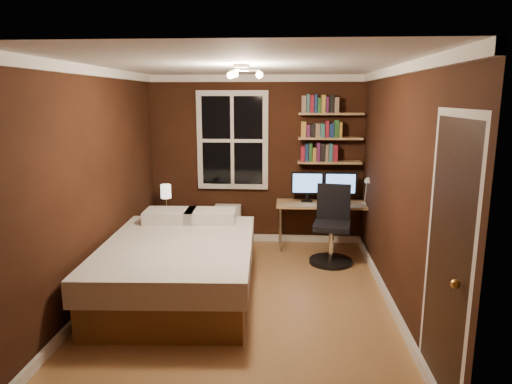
# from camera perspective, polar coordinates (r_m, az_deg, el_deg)

# --- Properties ---
(floor) EXTENTS (4.20, 4.20, 0.00)m
(floor) POSITION_cam_1_polar(r_m,az_deg,el_deg) (5.19, -1.53, -13.10)
(floor) COLOR olive
(floor) RESTS_ON ground
(wall_back) EXTENTS (3.20, 0.04, 2.50)m
(wall_back) POSITION_cam_1_polar(r_m,az_deg,el_deg) (6.87, 0.02, 3.97)
(wall_back) COLOR black
(wall_back) RESTS_ON ground
(wall_left) EXTENTS (0.04, 4.20, 2.50)m
(wall_left) POSITION_cam_1_polar(r_m,az_deg,el_deg) (5.20, -19.46, 0.75)
(wall_left) COLOR black
(wall_left) RESTS_ON ground
(wall_right) EXTENTS (0.04, 4.20, 2.50)m
(wall_right) POSITION_cam_1_polar(r_m,az_deg,el_deg) (4.92, 17.28, 0.30)
(wall_right) COLOR black
(wall_right) RESTS_ON ground
(ceiling) EXTENTS (3.20, 4.20, 0.02)m
(ceiling) POSITION_cam_1_polar(r_m,az_deg,el_deg) (4.72, -1.70, 15.62)
(ceiling) COLOR white
(ceiling) RESTS_ON wall_back
(window) EXTENTS (1.06, 0.06, 1.46)m
(window) POSITION_cam_1_polar(r_m,az_deg,el_deg) (6.83, -2.95, 6.44)
(window) COLOR silver
(window) RESTS_ON wall_back
(door) EXTENTS (0.03, 0.82, 2.05)m
(door) POSITION_cam_1_polar(r_m,az_deg,el_deg) (3.54, 22.68, -8.30)
(door) COLOR black
(door) RESTS_ON ground
(door_knob) EXTENTS (0.06, 0.06, 0.06)m
(door_knob) POSITION_cam_1_polar(r_m,az_deg,el_deg) (3.27, 23.66, -10.49)
(door_knob) COLOR gold
(door_knob) RESTS_ON door
(ceiling_fixture) EXTENTS (0.44, 0.44, 0.18)m
(ceiling_fixture) POSITION_cam_1_polar(r_m,az_deg,el_deg) (4.62, -1.82, 14.46)
(ceiling_fixture) COLOR beige
(ceiling_fixture) RESTS_ON ceiling
(bookshelf_lower) EXTENTS (0.92, 0.22, 0.03)m
(bookshelf_lower) POSITION_cam_1_polar(r_m,az_deg,el_deg) (6.76, 9.14, 3.70)
(bookshelf_lower) COLOR tan
(bookshelf_lower) RESTS_ON wall_back
(books_row_lower) EXTENTS (0.54, 0.16, 0.23)m
(books_row_lower) POSITION_cam_1_polar(r_m,az_deg,el_deg) (6.75, 9.17, 4.79)
(books_row_lower) COLOR maroon
(books_row_lower) RESTS_ON bookshelf_lower
(bookshelf_middle) EXTENTS (0.92, 0.22, 0.03)m
(bookshelf_middle) POSITION_cam_1_polar(r_m,az_deg,el_deg) (6.73, 9.24, 6.65)
(bookshelf_middle) COLOR tan
(bookshelf_middle) RESTS_ON wall_back
(books_row_middle) EXTENTS (0.54, 0.16, 0.23)m
(books_row_middle) POSITION_cam_1_polar(r_m,az_deg,el_deg) (6.71, 9.27, 7.75)
(books_row_middle) COLOR navy
(books_row_middle) RESTS_ON bookshelf_middle
(bookshelf_upper) EXTENTS (0.92, 0.22, 0.03)m
(bookshelf_upper) POSITION_cam_1_polar(r_m,az_deg,el_deg) (6.70, 9.34, 9.63)
(bookshelf_upper) COLOR tan
(bookshelf_upper) RESTS_ON wall_back
(books_row_upper) EXTENTS (0.54, 0.16, 0.23)m
(books_row_upper) POSITION_cam_1_polar(r_m,az_deg,el_deg) (6.70, 9.37, 10.74)
(books_row_upper) COLOR #296029
(books_row_upper) RESTS_ON bookshelf_upper
(bed) EXTENTS (1.73, 2.33, 0.77)m
(bed) POSITION_cam_1_polar(r_m,az_deg,el_deg) (5.26, -9.53, -9.05)
(bed) COLOR brown
(bed) RESTS_ON ground
(nightstand) EXTENTS (0.49, 0.49, 0.50)m
(nightstand) POSITION_cam_1_polar(r_m,az_deg,el_deg) (6.93, -11.02, -4.65)
(nightstand) COLOR brown
(nightstand) RESTS_ON ground
(bedside_lamp) EXTENTS (0.15, 0.15, 0.44)m
(bedside_lamp) POSITION_cam_1_polar(r_m,az_deg,el_deg) (6.82, -11.17, -0.89)
(bedside_lamp) COLOR white
(bedside_lamp) RESTS_ON nightstand
(radiator) EXTENTS (0.39, 0.14, 0.58)m
(radiator) POSITION_cam_1_polar(r_m,az_deg,el_deg) (7.00, -3.48, -3.92)
(radiator) COLOR silver
(radiator) RESTS_ON ground
(desk) EXTENTS (1.42, 0.53, 0.68)m
(desk) POSITION_cam_1_polar(r_m,az_deg,el_deg) (6.72, 8.67, -1.88)
(desk) COLOR tan
(desk) RESTS_ON ground
(monitor_left) EXTENTS (0.47, 0.12, 0.44)m
(monitor_left) POSITION_cam_1_polar(r_m,az_deg,el_deg) (6.71, 6.42, 0.64)
(monitor_left) COLOR black
(monitor_left) RESTS_ON desk
(monitor_right) EXTENTS (0.47, 0.12, 0.44)m
(monitor_right) POSITION_cam_1_polar(r_m,az_deg,el_deg) (6.75, 10.49, 0.59)
(monitor_right) COLOR black
(monitor_right) RESTS_ON desk
(desk_lamp) EXTENTS (0.14, 0.32, 0.44)m
(desk_lamp) POSITION_cam_1_polar(r_m,az_deg,el_deg) (6.60, 13.69, 0.19)
(desk_lamp) COLOR silver
(desk_lamp) RESTS_ON desk
(office_chair) EXTENTS (0.57, 0.57, 1.04)m
(office_chair) POSITION_cam_1_polar(r_m,az_deg,el_deg) (6.20, 9.46, -5.10)
(office_chair) COLOR black
(office_chair) RESTS_ON ground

